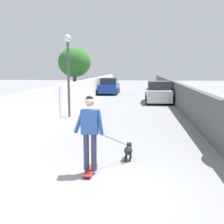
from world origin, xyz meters
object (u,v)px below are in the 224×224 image
Objects in this scene: car_near at (158,93)px; car_far at (109,86)px; dog at (128,150)px; skateboard at (90,171)px; person_skateboarder at (90,127)px; lamp_post at (68,61)px; tree_left_mid at (74,62)px.

car_near is 7.93m from car_far.
car_near is at bearing -6.92° from dog.
dog is 13.31m from car_near.
dog is (1.08, -0.84, 0.21)m from skateboard.
person_skateboarder is 21.05m from car_far.
dog is (-6.56, -3.28, -2.54)m from lamp_post.
lamp_post is 8.20m from person_skateboarder.
tree_left_mid is at bearing 62.82° from car_near.
skateboard is (-7.64, -2.43, -2.75)m from lamp_post.
tree_left_mid reaches higher than dog.
lamp_post is 5.05× the size of skateboard.
lamp_post is at bearing -168.51° from tree_left_mid.
person_skateboarder reaches higher than car_far.
car_near is at bearing -117.18° from tree_left_mid.
lamp_post is at bearing 26.54° from dog.
tree_left_mid is 5.24× the size of skateboard.
lamp_post is 13.51m from car_far.
lamp_post is 1.05× the size of car_near.
skateboard is at bearing 170.29° from car_near.
lamp_post is 7.76m from dog.
lamp_post is (-10.22, -2.08, -0.14)m from tree_left_mid.
car_far is at bearing -2.58° from lamp_post.
person_skateboarder is 0.45× the size of car_near.
skateboard is at bearing 142.15° from dog.
skateboard is 1.39m from dog.
car_far is at bearing -40.79° from tree_left_mid.
skateboard is at bearing -162.34° from lamp_post.
car_far is (19.89, 2.68, 0.44)m from dog.
person_skateboarder reaches higher than skateboard.
car_far reaches higher than skateboard.
lamp_post is 1.00× the size of car_far.
tree_left_mid is at bearing 17.69° from dog.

